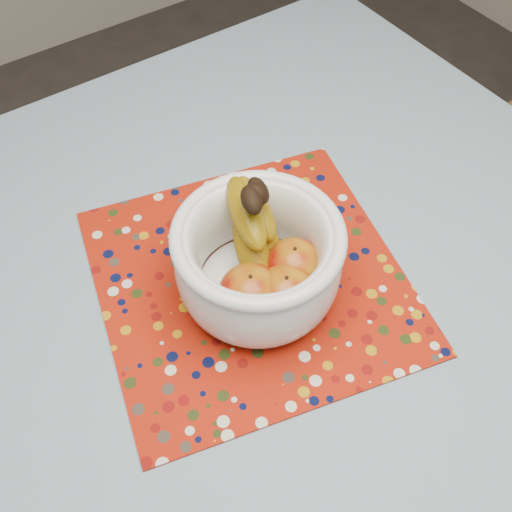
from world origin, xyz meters
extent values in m
plane|color=#2D2826|center=(0.00, 0.00, 0.00)|extent=(4.00, 4.00, 0.00)
cube|color=brown|center=(0.00, 0.00, 0.73)|extent=(1.20, 1.20, 0.04)
cylinder|color=brown|center=(0.53, 0.53, 0.35)|extent=(0.06, 0.06, 0.71)
cylinder|color=brown|center=(0.65, 0.24, 0.25)|extent=(0.04, 0.04, 0.49)
cylinder|color=brown|center=(1.04, 0.25, 0.25)|extent=(0.04, 0.04, 0.49)
cube|color=slate|center=(0.00, 0.00, 0.76)|extent=(1.32, 1.32, 0.01)
cube|color=#9B1708|center=(0.02, 0.08, 0.76)|extent=(0.53, 0.53, 0.00)
cylinder|color=white|center=(0.02, 0.06, 0.77)|extent=(0.12, 0.12, 0.01)
cylinder|color=white|center=(0.02, 0.06, 0.78)|extent=(0.17, 0.17, 0.01)
torus|color=white|center=(0.02, 0.06, 0.89)|extent=(0.23, 0.23, 0.02)
ellipsoid|color=#790B05|center=(-0.01, 0.03, 0.83)|extent=(0.09, 0.09, 0.08)
ellipsoid|color=#790B05|center=(0.06, 0.03, 0.83)|extent=(0.08, 0.08, 0.07)
ellipsoid|color=#790B05|center=(0.02, 0.00, 0.83)|extent=(0.09, 0.09, 0.08)
sphere|color=black|center=(0.04, 0.09, 0.93)|extent=(0.03, 0.03, 0.03)
camera|label=1|loc=(-0.26, -0.34, 1.49)|focal=42.00mm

